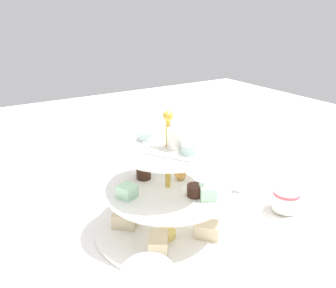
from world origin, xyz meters
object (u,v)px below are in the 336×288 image
at_px(butter_knife_left, 18,233).
at_px(water_glass_mid_back, 151,162).
at_px(tiered_serving_stand, 168,198).
at_px(water_glass_short_left, 241,174).
at_px(butter_knife_right, 325,286).
at_px(teacup_with_saucer, 285,202).

distance_m(butter_knife_left, water_glass_mid_back, 0.36).
xyz_separation_m(tiered_serving_stand, water_glass_short_left, (-0.05, 0.25, -0.03)).
height_order(tiered_serving_stand, water_glass_short_left, tiered_serving_stand).
relative_size(tiered_serving_stand, water_glass_short_left, 4.07).
height_order(tiered_serving_stand, butter_knife_right, tiered_serving_stand).
xyz_separation_m(tiered_serving_stand, butter_knife_left, (-0.14, -0.27, -0.07)).
relative_size(butter_knife_left, butter_knife_right, 1.00).
relative_size(tiered_serving_stand, butter_knife_right, 1.76).
relative_size(water_glass_short_left, water_glass_mid_back, 0.79).
bearing_deg(water_glass_short_left, water_glass_mid_back, -133.82).
xyz_separation_m(teacup_with_saucer, butter_knife_right, (0.19, -0.12, -0.02)).
height_order(butter_knife_left, water_glass_mid_back, water_glass_mid_back).
distance_m(butter_knife_left, butter_knife_right, 0.58).
bearing_deg(water_glass_short_left, tiered_serving_stand, -77.85).
relative_size(teacup_with_saucer, butter_knife_left, 0.53).
relative_size(water_glass_short_left, butter_knife_left, 0.43).
xyz_separation_m(teacup_with_saucer, butter_knife_left, (-0.23, -0.52, -0.02)).
bearing_deg(teacup_with_saucer, water_glass_short_left, -178.46).
relative_size(water_glass_short_left, butter_knife_right, 0.43).
distance_m(tiered_serving_stand, butter_knife_left, 0.31).
xyz_separation_m(butter_knife_left, water_glass_mid_back, (-0.07, 0.35, 0.04)).
bearing_deg(water_glass_mid_back, butter_knife_left, -78.55).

